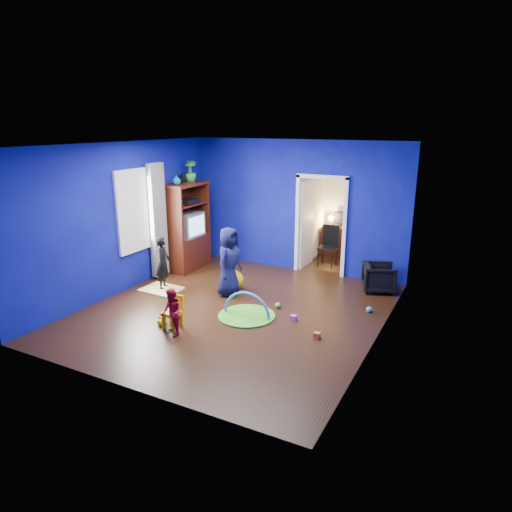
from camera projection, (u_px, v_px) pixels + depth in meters
The scene contains 34 objects.
floor at pixel (235, 311), 8.15m from camera, with size 5.00×5.50×0.01m, color black.
ceiling at pixel (232, 145), 7.33m from camera, with size 5.00×5.50×0.01m, color white.
wall_back at pixel (296, 207), 10.09m from camera, with size 5.00×0.02×2.90m, color #0A0A77.
wall_front at pixel (118, 280), 5.40m from camera, with size 5.00×0.02×2.90m, color #0A0A77.
wall_left at pixel (122, 219), 8.84m from camera, with size 0.02×5.50×2.90m, color #0A0A77.
wall_right at pixel (382, 251), 6.64m from camera, with size 0.02×5.50×2.90m, color #0A0A77.
alcove at pixel (334, 211), 10.62m from camera, with size 1.00×1.75×2.50m, color silver, non-canonical shape.
armchair at pixel (379, 278), 9.05m from camera, with size 0.60×0.62×0.56m, color black.
child_black at pixel (163, 263), 9.11m from camera, with size 0.40×0.26×1.08m, color black.
child_navy at pixel (229, 262), 8.74m from camera, with size 0.66×0.43×1.35m, color #10143C.
toddler_red at pixel (172, 313), 7.13m from camera, with size 0.37×0.29×0.77m, color #B11E12.
vase at pixel (176, 180), 9.75m from camera, with size 0.19×0.19×0.20m, color #0C5565.
potted_plant at pixel (190, 171), 10.16m from camera, with size 0.26×0.26×0.47m, color #338D35.
tv_armoire at pixel (187, 226), 10.31m from camera, with size 0.58×1.14×1.96m, color #43170B.
crt_tv at pixel (188, 225), 10.28m from camera, with size 0.46×0.70×0.54m, color silver.
yellow_blanket at pixel (161, 289), 9.17m from camera, with size 0.75×0.60×0.03m, color #F2E07A.
hopper_ball at pixel (234, 280), 9.11m from camera, with size 0.41×0.41×0.41m, color yellow.
kid_chair at pixel (172, 314), 7.41m from camera, with size 0.28×0.28×0.50m, color yellow.
play_mat at pixel (247, 316), 7.92m from camera, with size 0.99×0.99×0.03m, color green.
toy_arch at pixel (247, 315), 7.92m from camera, with size 0.88×0.88×0.05m, color #3F8CD8.
window_left at pixel (135, 211), 9.10m from camera, with size 0.03×0.95×1.55m, color white.
curtain at pixel (158, 221), 9.61m from camera, with size 0.14×0.42×2.40m, color slate.
doorway at pixel (321, 227), 9.93m from camera, with size 1.16×0.10×2.10m, color white.
study_desk at pixel (340, 241), 11.41m from camera, with size 0.88×0.44×0.75m, color #3D140A.
desk_monitor at pixel (343, 218), 11.35m from camera, with size 0.40×0.05×0.32m, color black.
desk_lamp at pixel (331, 218), 11.43m from camera, with size 0.14×0.14×0.14m, color #FFD88C.
folding_chair at pixel (328, 247), 10.57m from camera, with size 0.40×0.40×0.92m, color black.
book_shelf at pixel (345, 175), 11.04m from camera, with size 0.88×0.24×0.04m, color white.
toy_0 at pixel (317, 335), 7.11m from camera, with size 0.10×0.08×0.10m, color orange.
toy_1 at pixel (369, 309), 8.09m from camera, with size 0.11×0.11×0.11m, color #26A1DC.
toy_2 at pixel (163, 319), 7.70m from camera, with size 0.10×0.08×0.10m, color #FFA00D.
toy_3 at pixel (278, 305), 8.27m from camera, with size 0.11×0.11×0.11m, color green.
toy_4 at pixel (294, 318), 7.74m from camera, with size 0.10×0.08×0.10m, color #C449B9.
toy_5 at pixel (161, 322), 7.57m from camera, with size 0.11×0.11×0.11m, color yellow.
Camera 1 is at (3.80, -6.53, 3.25)m, focal length 32.00 mm.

